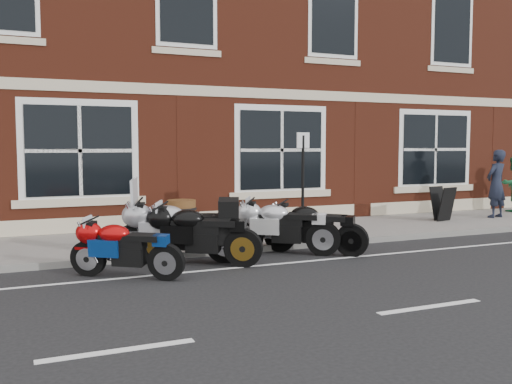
% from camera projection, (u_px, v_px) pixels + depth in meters
% --- Properties ---
extents(ground, '(80.00, 80.00, 0.00)m').
position_uv_depth(ground, '(316.00, 263.00, 10.13)').
color(ground, black).
rests_on(ground, ground).
extents(sidewalk, '(30.00, 3.00, 0.12)m').
position_uv_depth(sidewalk, '(251.00, 235.00, 12.87)').
color(sidewalk, slate).
rests_on(sidewalk, ground).
extents(kerb, '(30.00, 0.16, 0.12)m').
position_uv_depth(kerb, '(281.00, 247.00, 11.43)').
color(kerb, slate).
rests_on(kerb, ground).
extents(pub_building, '(24.00, 12.00, 12.00)m').
position_uv_depth(pub_building, '(164.00, 29.00, 19.25)').
color(pub_building, '#612414').
rests_on(pub_building, ground).
extents(moto_touring_silver, '(2.20, 1.02, 1.53)m').
position_uv_depth(moto_touring_silver, '(176.00, 228.00, 10.13)').
color(moto_touring_silver, black).
rests_on(moto_touring_silver, ground).
extents(moto_sport_red, '(1.61, 1.23, 0.86)m').
position_uv_depth(moto_sport_red, '(125.00, 247.00, 8.97)').
color(moto_sport_red, black).
rests_on(moto_sport_red, ground).
extents(moto_sport_black, '(1.90, 1.33, 0.99)m').
position_uv_depth(moto_sport_black, '(198.00, 233.00, 9.93)').
color(moto_sport_black, black).
rests_on(moto_sport_black, ground).
extents(moto_sport_silver, '(1.81, 1.37, 0.96)m').
position_uv_depth(moto_sport_silver, '(283.00, 225.00, 10.96)').
color(moto_sport_silver, black).
rests_on(moto_sport_silver, ground).
extents(moto_naked_black, '(1.55, 1.55, 0.93)m').
position_uv_depth(moto_naked_black, '(313.00, 226.00, 10.98)').
color(moto_naked_black, black).
rests_on(moto_naked_black, ground).
extents(pedestrian_left, '(0.76, 0.58, 1.85)m').
position_uv_depth(pedestrian_left, '(496.00, 184.00, 15.53)').
color(pedestrian_left, black).
rests_on(pedestrian_left, sidewalk).
extents(a_board_sign, '(0.60, 0.46, 0.90)m').
position_uv_depth(a_board_sign, '(443.00, 204.00, 14.90)').
color(a_board_sign, black).
rests_on(a_board_sign, sidewalk).
extents(barrel_planter, '(0.68, 0.68, 0.75)m').
position_uv_depth(barrel_planter, '(182.00, 217.00, 12.78)').
color(barrel_planter, '#462212').
rests_on(barrel_planter, sidewalk).
extents(parking_sign, '(0.31, 0.08, 2.23)m').
position_uv_depth(parking_sign, '(303.00, 179.00, 11.66)').
color(parking_sign, black).
rests_on(parking_sign, sidewalk).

